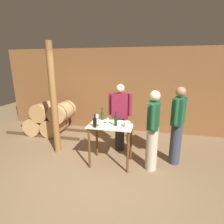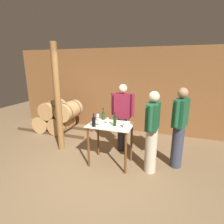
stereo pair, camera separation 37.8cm
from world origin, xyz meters
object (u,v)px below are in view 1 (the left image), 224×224
(wine_bottle_center, at_px, (116,120))
(person_visitor_bearded, at_px, (153,130))
(wine_glass_near_right, at_px, (108,120))
(wine_glass_near_left, at_px, (97,116))
(wooden_post, at_px, (54,100))
(wine_glass_near_center, at_px, (100,122))
(wine_bottle_far_left, at_px, (95,122))
(person_host, at_px, (120,116))
(wine_bottle_left, at_px, (102,116))
(person_visitor_with_scarf, at_px, (177,124))
(ice_bucket, at_px, (127,124))

(wine_bottle_center, height_order, person_visitor_bearded, person_visitor_bearded)
(wine_glass_near_right, bearing_deg, wine_glass_near_left, 156.90)
(wooden_post, xyz_separation_m, wine_glass_near_center, (1.28, -0.43, -0.31))
(wine_bottle_far_left, height_order, person_host, person_host)
(wooden_post, bearing_deg, wine_bottle_left, 0.54)
(wine_glass_near_right, height_order, person_visitor_bearded, person_visitor_bearded)
(wine_glass_near_left, bearing_deg, person_visitor_bearded, -6.78)
(person_visitor_bearded, bearing_deg, wine_bottle_center, -176.76)
(wooden_post, relative_size, person_host, 1.56)
(person_host, bearing_deg, wine_bottle_center, -86.42)
(wine_glass_near_right, relative_size, person_visitor_with_scarf, 0.08)
(wine_bottle_center, relative_size, person_host, 0.17)
(wine_glass_near_left, xyz_separation_m, wine_glass_near_center, (0.16, -0.31, -0.02))
(person_visitor_with_scarf, bearing_deg, wine_bottle_far_left, -160.85)
(wine_glass_near_right, bearing_deg, wine_bottle_far_left, -129.94)
(wine_bottle_left, relative_size, wine_glass_near_center, 1.97)
(wine_glass_near_center, bearing_deg, wine_glass_near_right, 58.51)
(wine_glass_near_left, bearing_deg, person_visitor_with_scarf, 7.12)
(wooden_post, relative_size, person_visitor_with_scarf, 1.54)
(wine_bottle_left, distance_m, person_visitor_bearded, 1.19)
(wine_bottle_left, bearing_deg, wine_glass_near_right, -52.19)
(wine_glass_near_left, relative_size, person_host, 0.09)
(person_visitor_bearded, bearing_deg, person_host, 137.66)
(wine_bottle_center, bearing_deg, wine_bottle_far_left, -156.24)
(wine_bottle_far_left, relative_size, wine_glass_near_center, 1.98)
(person_visitor_bearded, bearing_deg, wine_glass_near_right, 178.29)
(wine_glass_near_right, height_order, ice_bucket, wine_glass_near_right)
(wine_bottle_far_left, xyz_separation_m, wine_glass_near_center, (0.09, 0.05, -0.00))
(wine_glass_near_center, relative_size, wine_glass_near_right, 1.05)
(wine_bottle_left, distance_m, ice_bucket, 0.73)
(wine_bottle_center, bearing_deg, wine_glass_near_right, 159.48)
(wine_glass_near_center, relative_size, ice_bucket, 1.11)
(wooden_post, distance_m, ice_bucket, 1.90)
(wooden_post, relative_size, ice_bucket, 21.10)
(person_visitor_bearded, bearing_deg, wine_glass_near_left, 173.22)
(wine_glass_near_left, bearing_deg, wine_bottle_left, 57.91)
(wine_bottle_far_left, bearing_deg, wine_glass_near_left, 100.68)
(ice_bucket, bearing_deg, wine_glass_near_center, -170.81)
(wine_bottle_left, height_order, ice_bucket, wine_bottle_left)
(wine_bottle_center, bearing_deg, person_host, 93.58)
(wine_bottle_left, xyz_separation_m, wine_glass_near_right, (0.19, -0.25, -0.01))
(wine_glass_near_right, bearing_deg, wine_glass_near_center, -121.49)
(wine_glass_near_center, distance_m, person_host, 0.95)
(wooden_post, xyz_separation_m, wine_glass_near_left, (1.12, -0.12, -0.29))
(wine_glass_near_center, bearing_deg, wine_glass_near_left, 116.94)
(wooden_post, relative_size, person_visitor_bearded, 1.58)
(wooden_post, bearing_deg, person_host, 17.10)
(wine_glass_near_left, distance_m, wine_glass_near_right, 0.30)
(wooden_post, bearing_deg, wine_glass_near_left, -6.12)
(wine_bottle_far_left, xyz_separation_m, person_host, (0.35, 0.96, -0.13))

